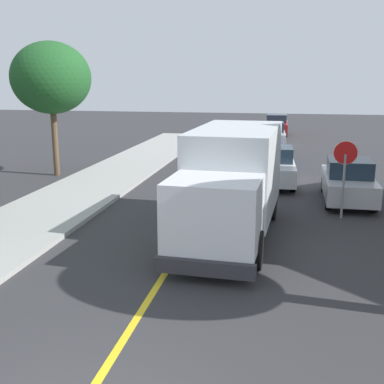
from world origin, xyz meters
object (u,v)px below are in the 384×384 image
parked_car_near (274,167)px  parked_car_far (272,135)px  box_truck (232,178)px  parked_van_across (348,181)px  street_tree_down_block (51,78)px  stop_sign (345,165)px  parked_car_mid (266,148)px  parked_car_furthest (276,125)px

parked_car_near → parked_car_far: same height
box_truck → parked_van_across: (3.95, 4.91, -0.97)m
parked_car_far → street_tree_down_block: street_tree_down_block is taller
parked_van_across → stop_sign: bearing=-100.7°
parked_car_mid → parked_car_far: 6.55m
parked_car_mid → street_tree_down_block: bearing=-150.2°
parked_car_near → box_truck: bearing=-97.8°
box_truck → parked_car_mid: box_truck is taller
parked_car_near → parked_van_across: bearing=-42.7°
parked_van_across → parked_car_far: bearing=102.9°
parked_van_across → parked_car_near: bearing=137.3°
parked_car_far → parked_van_across: (3.41, -14.92, 0.00)m
box_truck → street_tree_down_block: size_ratio=1.15×
parked_car_mid → parked_car_near: bearing=-84.0°
parked_van_across → stop_sign: (-0.45, -2.40, 1.06)m
parked_car_near → parked_van_across: 3.95m
parked_car_near → stop_sign: (2.45, -5.08, 1.06)m
parked_car_far → parked_car_furthest: same height
parked_car_mid → street_tree_down_block: street_tree_down_block is taller
stop_sign → street_tree_down_block: street_tree_down_block is taller
box_truck → parked_car_far: 19.85m
box_truck → stop_sign: 4.30m
parked_car_far → street_tree_down_block: size_ratio=0.71×
box_truck → parked_van_across: bearing=51.2°
street_tree_down_block → parked_car_far: bearing=50.8°
parked_car_furthest → parked_van_across: size_ratio=1.00×
box_truck → parked_car_mid: bearing=88.1°
parked_car_mid → street_tree_down_block: (-9.87, -5.66, 3.85)m
parked_car_far → street_tree_down_block: bearing=-129.2°
parked_car_far → parked_van_across: 15.30m
parked_car_near → parked_car_far: (-0.50, 12.24, 0.00)m
stop_sign → parked_car_furthest: bearing=96.5°
stop_sign → parked_van_across: bearing=79.3°
parked_van_across → box_truck: bearing=-128.8°
box_truck → parked_car_furthest: (0.71, 26.78, -0.97)m
parked_van_across → street_tree_down_block: size_ratio=0.70×
parked_car_far → stop_sign: bearing=-80.3°
box_truck → parked_car_furthest: 26.80m
parked_car_mid → parked_car_furthest: (0.26, 13.50, 0.00)m
parked_van_across → street_tree_down_block: bearing=168.6°
parked_car_mid → parked_car_furthest: 13.50m
parked_car_furthest → parked_car_far: bearing=-91.4°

